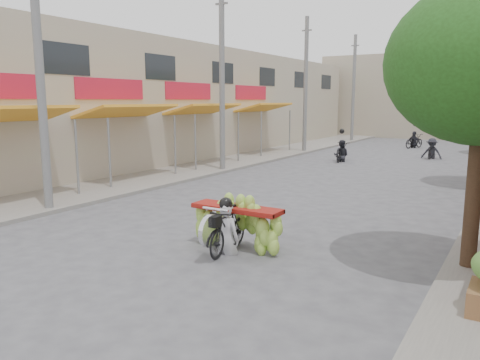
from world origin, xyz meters
The scene contains 12 objects.
ground centered at (0.00, 0.00, 0.00)m, with size 120.00×120.00×0.00m, color #5A5A5F.
sidewalk_left centered at (-7.00, 15.00, 0.06)m, with size 4.00×60.00×0.12m, color gray.
shophouse_row_left centered at (-11.98, 13.98, 3.00)m, with size 9.77×40.00×6.00m.
far_building centered at (0.00, 38.00, 3.50)m, with size 20.00×6.00×7.00m, color #B0A48B.
utility_pole_near centered at (-5.40, 3.00, 4.03)m, with size 0.60×0.24×8.00m.
utility_pole_mid centered at (-5.40, 12.00, 4.03)m, with size 0.60×0.24×8.00m.
utility_pole_far centered at (-5.40, 21.00, 4.03)m, with size 0.60×0.24×8.00m.
utility_pole_back centered at (-5.40, 30.00, 4.03)m, with size 0.60×0.24×8.00m.
banana_motorbike centered at (0.98, 2.74, 0.67)m, with size 2.20×1.84×1.98m.
bg_motorbike_a centered at (-2.04, 18.12, 0.73)m, with size 0.84×1.77×1.95m.
bg_motorbike_b centered at (1.78, 21.81, 0.84)m, with size 1.07×1.76×1.95m.
bg_motorbike_c centered at (-0.27, 27.40, 0.79)m, with size 1.22×1.78×1.95m.
Camera 1 is at (6.13, -5.30, 3.16)m, focal length 35.00 mm.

